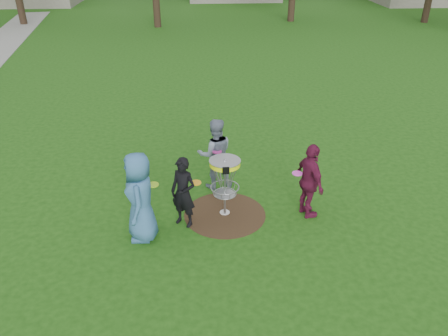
{
  "coord_description": "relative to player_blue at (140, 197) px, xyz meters",
  "views": [
    {
      "loc": [
        -0.51,
        -7.94,
        5.5
      ],
      "look_at": [
        0.0,
        0.3,
        1.0
      ],
      "focal_mm": 35.0,
      "sensor_mm": 36.0,
      "label": 1
    }
  ],
  "objects": [
    {
      "name": "disc_on_grass",
      "position": [
        1.7,
        0.74,
        -0.93
      ],
      "size": [
        0.22,
        0.22,
        0.02
      ],
      "primitive_type": "cylinder",
      "color": "white",
      "rests_on": "ground"
    },
    {
      "name": "player_maroon",
      "position": [
        3.49,
        0.56,
        -0.09
      ],
      "size": [
        0.67,
        1.07,
        1.7
      ],
      "primitive_type": "imported",
      "rotation": [
        0.0,
        0.0,
        1.84
      ],
      "color": "maroon",
      "rests_on": "ground"
    },
    {
      "name": "player_black",
      "position": [
        0.82,
        0.39,
        -0.17
      ],
      "size": [
        0.68,
        0.61,
        1.55
      ],
      "primitive_type": "imported",
      "rotation": [
        0.0,
        0.0,
        -0.55
      ],
      "color": "black",
      "rests_on": "ground"
    },
    {
      "name": "disc_golf_basket",
      "position": [
        1.7,
        0.68,
        0.08
      ],
      "size": [
        0.66,
        0.67,
        1.38
      ],
      "color": "#9EA0A5",
      "rests_on": "ground"
    },
    {
      "name": "player_blue",
      "position": [
        0.0,
        0.0,
        0.0
      ],
      "size": [
        0.62,
        0.93,
        1.88
      ],
      "primitive_type": "imported",
      "rotation": [
        0.0,
        0.0,
        -1.55
      ],
      "color": "#376797",
      "rests_on": "ground"
    },
    {
      "name": "player_grey",
      "position": [
        1.55,
        1.91,
        -0.07
      ],
      "size": [
        0.92,
        0.76,
        1.75
      ],
      "primitive_type": "imported",
      "rotation": [
        0.0,
        0.0,
        3.26
      ],
      "color": "slate",
      "rests_on": "ground"
    },
    {
      "name": "ground",
      "position": [
        1.7,
        0.68,
        -0.94
      ],
      "size": [
        100.0,
        100.0,
        0.0
      ],
      "primitive_type": "plane",
      "color": "#19470F",
      "rests_on": "ground"
    },
    {
      "name": "dirt_patch",
      "position": [
        1.7,
        0.68,
        -0.94
      ],
      "size": [
        1.8,
        1.8,
        0.01
      ],
      "primitive_type": "cylinder",
      "color": "#47331E",
      "rests_on": "ground"
    },
    {
      "name": "held_discs",
      "position": [
        1.53,
        0.7,
        0.11
      ],
      "size": [
        3.17,
        1.75,
        0.22
      ],
      "color": "#97CE16",
      "rests_on": "ground"
    }
  ]
}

